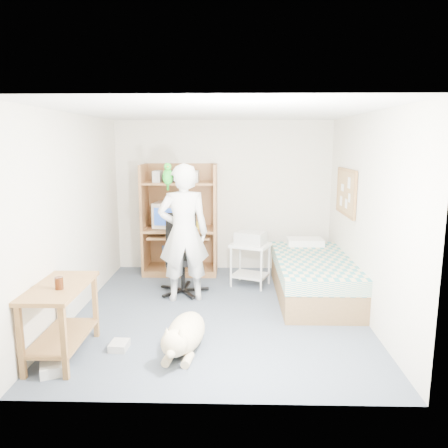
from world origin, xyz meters
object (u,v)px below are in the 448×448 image
computer_hutch (180,224)px  person (184,233)px  bed (313,277)px  printer_cart (250,258)px  dog (184,334)px  office_chair (182,265)px  side_desk (61,310)px

computer_hutch → person: (0.20, -1.28, 0.12)m
bed → person: 1.92m
computer_hutch → printer_cart: size_ratio=2.69×
bed → person: bearing=-174.9°
dog → printer_cart: printer_cart is taller
office_chair → printer_cart: bearing=5.7°
dog → side_desk: bearing=-166.1°
person → dog: 1.71m
office_chair → person: (0.06, -0.31, 0.53)m
person → printer_cart: bearing=-157.8°
bed → person: (-1.80, -0.16, 0.65)m
bed → printer_cart: 0.99m
side_desk → dog: size_ratio=0.86×
person → side_desk: bearing=46.4°
side_desk → printer_cart: (1.98, 2.26, -0.06)m
office_chair → bed: bearing=-15.7°
side_desk → office_chair: bearing=63.2°
side_desk → printer_cart: bearing=48.8°
side_desk → person: person is taller
side_desk → person: bearing=57.5°
bed → printer_cart: bed is taller
computer_hutch → dog: size_ratio=1.56×
office_chair → person: person is taller
bed → printer_cart: bearing=152.7°
dog → bed: bearing=54.3°
side_desk → person: (1.05, 1.65, 0.44)m
office_chair → dog: size_ratio=0.97×
printer_cart → person: bearing=-124.3°
computer_hutch → bed: (2.00, -1.12, -0.53)m
computer_hutch → dog: bearing=-82.4°
office_chair → printer_cart: office_chair is taller
dog → person: bearing=104.6°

